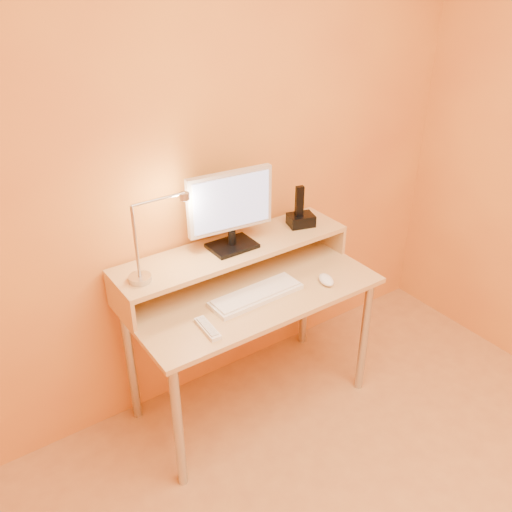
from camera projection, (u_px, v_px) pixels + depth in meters
wall_back at (212, 164)px, 2.59m from camera, size 3.00×0.04×2.50m
desk_leg_fl at (178, 428)px, 2.36m from camera, size 0.04×0.04×0.69m
desk_leg_fr at (364, 337)px, 2.90m from camera, size 0.04×0.04×0.69m
desk_leg_bl at (131, 364)px, 2.72m from camera, size 0.04×0.04×0.69m
desk_leg_br at (304, 294)px, 3.26m from camera, size 0.04×0.04×0.69m
desk_lower at (251, 291)px, 2.63m from camera, size 1.20×0.60×0.02m
shelf_riser_left at (120, 302)px, 2.41m from camera, size 0.02×0.30×0.14m
shelf_riser_right at (325, 232)px, 2.99m from camera, size 0.02×0.30×0.14m
desk_shelf at (234, 249)px, 2.66m from camera, size 1.20×0.30×0.02m
monitor_foot at (232, 246)px, 2.65m from camera, size 0.22×0.16×0.02m
monitor_neck at (232, 238)px, 2.63m from camera, size 0.04×0.04×0.07m
monitor_panel at (230, 201)px, 2.54m from camera, size 0.42×0.08×0.29m
monitor_back at (227, 200)px, 2.56m from camera, size 0.38×0.05×0.24m
monitor_screen at (232, 203)px, 2.53m from camera, size 0.38×0.04×0.25m
lamp_base at (140, 279)px, 2.38m from camera, size 0.10×0.10×0.02m
lamp_post at (136, 242)px, 2.29m from camera, size 0.01×0.01×0.33m
lamp_arm at (158, 199)px, 2.27m from camera, size 0.24×0.01×0.01m
lamp_head at (184, 196)px, 2.34m from camera, size 0.04×0.04×0.03m
lamp_bulb at (185, 200)px, 2.35m from camera, size 0.03×0.03×0.00m
phone_dock at (301, 220)px, 2.85m from camera, size 0.15×0.13×0.06m
phone_handset at (299, 201)px, 2.78m from camera, size 0.05×0.04×0.16m
phone_led at (314, 221)px, 2.83m from camera, size 0.01×0.00×0.04m
keyboard at (256, 295)px, 2.56m from camera, size 0.46×0.16×0.02m
mouse at (326, 280)px, 2.66m from camera, size 0.09×0.12×0.04m
remote_control at (208, 329)px, 2.34m from camera, size 0.06×0.17×0.02m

